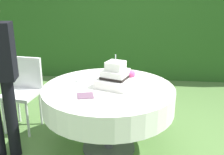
{
  "coord_description": "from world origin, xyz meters",
  "views": [
    {
      "loc": [
        0.32,
        -2.54,
        1.69
      ],
      "look_at": [
        0.03,
        0.02,
        0.82
      ],
      "focal_mm": 42.58,
      "sensor_mm": 36.0,
      "label": 1
    }
  ],
  "objects_px": {
    "serving_plate_far": "(64,84)",
    "garden_chair": "(24,87)",
    "cake_table": "(109,98)",
    "serving_plate_right": "(146,88)",
    "napkin_stack": "(85,96)",
    "serving_plate_near": "(131,75)",
    "wedding_cake": "(116,77)",
    "serving_plate_left": "(81,80)"
  },
  "relations": [
    {
      "from": "napkin_stack",
      "to": "garden_chair",
      "type": "distance_m",
      "value": 1.14
    },
    {
      "from": "cake_table",
      "to": "serving_plate_right",
      "type": "distance_m",
      "value": 0.4
    },
    {
      "from": "cake_table",
      "to": "wedding_cake",
      "type": "xyz_separation_m",
      "value": [
        0.07,
        0.04,
        0.22
      ]
    },
    {
      "from": "serving_plate_far",
      "to": "serving_plate_right",
      "type": "xyz_separation_m",
      "value": [
        0.86,
        -0.03,
        0.0
      ]
    },
    {
      "from": "serving_plate_right",
      "to": "wedding_cake",
      "type": "bearing_deg",
      "value": 173.76
    },
    {
      "from": "serving_plate_left",
      "to": "garden_chair",
      "type": "relative_size",
      "value": 0.15
    },
    {
      "from": "serving_plate_right",
      "to": "napkin_stack",
      "type": "xyz_separation_m",
      "value": [
        -0.57,
        -0.27,
        -0.0
      ]
    },
    {
      "from": "wedding_cake",
      "to": "serving_plate_near",
      "type": "xyz_separation_m",
      "value": [
        0.14,
        0.36,
        -0.09
      ]
    },
    {
      "from": "serving_plate_right",
      "to": "napkin_stack",
      "type": "relative_size",
      "value": 0.66
    },
    {
      "from": "cake_table",
      "to": "garden_chair",
      "type": "height_order",
      "value": "garden_chair"
    },
    {
      "from": "cake_table",
      "to": "serving_plate_right",
      "type": "bearing_deg",
      "value": 0.85
    },
    {
      "from": "wedding_cake",
      "to": "serving_plate_far",
      "type": "height_order",
      "value": "wedding_cake"
    },
    {
      "from": "cake_table",
      "to": "serving_plate_near",
      "type": "xyz_separation_m",
      "value": [
        0.21,
        0.4,
        0.13
      ]
    },
    {
      "from": "serving_plate_near",
      "to": "serving_plate_far",
      "type": "height_order",
      "value": "same"
    },
    {
      "from": "cake_table",
      "to": "garden_chair",
      "type": "distance_m",
      "value": 1.17
    },
    {
      "from": "serving_plate_far",
      "to": "serving_plate_near",
      "type": "bearing_deg",
      "value": 27.89
    },
    {
      "from": "serving_plate_near",
      "to": "garden_chair",
      "type": "xyz_separation_m",
      "value": [
        -1.32,
        -0.02,
        -0.19
      ]
    },
    {
      "from": "serving_plate_near",
      "to": "garden_chair",
      "type": "bearing_deg",
      "value": -179.26
    },
    {
      "from": "serving_plate_right",
      "to": "serving_plate_far",
      "type": "bearing_deg",
      "value": 177.89
    },
    {
      "from": "serving_plate_far",
      "to": "serving_plate_left",
      "type": "bearing_deg",
      "value": 37.52
    },
    {
      "from": "serving_plate_right",
      "to": "cake_table",
      "type": "bearing_deg",
      "value": -179.15
    },
    {
      "from": "serving_plate_near",
      "to": "garden_chair",
      "type": "distance_m",
      "value": 1.33
    },
    {
      "from": "wedding_cake",
      "to": "serving_plate_near",
      "type": "height_order",
      "value": "wedding_cake"
    },
    {
      "from": "wedding_cake",
      "to": "napkin_stack",
      "type": "relative_size",
      "value": 2.78
    },
    {
      "from": "wedding_cake",
      "to": "garden_chair",
      "type": "bearing_deg",
      "value": 163.63
    },
    {
      "from": "napkin_stack",
      "to": "serving_plate_near",
      "type": "bearing_deg",
      "value": 59.0
    },
    {
      "from": "cake_table",
      "to": "serving_plate_far",
      "type": "bearing_deg",
      "value": 175.53
    },
    {
      "from": "wedding_cake",
      "to": "serving_plate_near",
      "type": "bearing_deg",
      "value": 69.36
    },
    {
      "from": "serving_plate_near",
      "to": "serving_plate_left",
      "type": "distance_m",
      "value": 0.59
    },
    {
      "from": "serving_plate_left",
      "to": "serving_plate_near",
      "type": "bearing_deg",
      "value": 24.62
    },
    {
      "from": "garden_chair",
      "to": "napkin_stack",
      "type": "bearing_deg",
      "value": -35.18
    },
    {
      "from": "serving_plate_far",
      "to": "napkin_stack",
      "type": "height_order",
      "value": "serving_plate_far"
    },
    {
      "from": "serving_plate_near",
      "to": "serving_plate_right",
      "type": "distance_m",
      "value": 0.43
    },
    {
      "from": "serving_plate_far",
      "to": "garden_chair",
      "type": "xyz_separation_m",
      "value": [
        -0.63,
        0.35,
        -0.19
      ]
    },
    {
      "from": "serving_plate_left",
      "to": "napkin_stack",
      "type": "distance_m",
      "value": 0.44
    },
    {
      "from": "serving_plate_near",
      "to": "serving_plate_left",
      "type": "relative_size",
      "value": 0.79
    },
    {
      "from": "wedding_cake",
      "to": "napkin_stack",
      "type": "height_order",
      "value": "wedding_cake"
    },
    {
      "from": "napkin_stack",
      "to": "cake_table",
      "type": "bearing_deg",
      "value": 54.34
    },
    {
      "from": "serving_plate_right",
      "to": "napkin_stack",
      "type": "height_order",
      "value": "serving_plate_right"
    },
    {
      "from": "wedding_cake",
      "to": "garden_chair",
      "type": "height_order",
      "value": "wedding_cake"
    },
    {
      "from": "serving_plate_far",
      "to": "serving_plate_left",
      "type": "height_order",
      "value": "same"
    },
    {
      "from": "cake_table",
      "to": "napkin_stack",
      "type": "bearing_deg",
      "value": -125.66
    }
  ]
}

